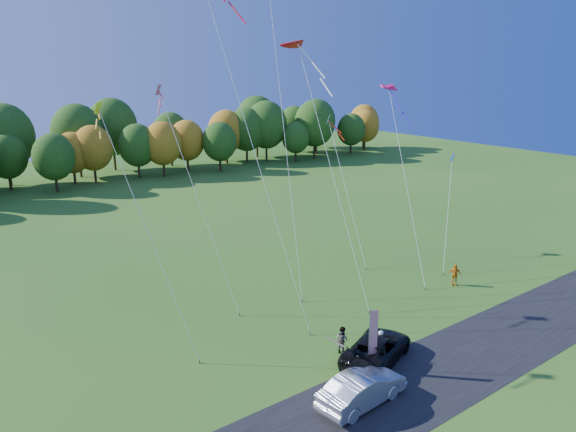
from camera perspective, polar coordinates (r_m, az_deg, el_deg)
ground at (r=33.09m, az=6.53°, el=-14.02°), size 160.00×160.00×0.00m
asphalt_strip at (r=30.78m, az=11.92°, el=-16.73°), size 90.00×6.00×0.01m
tree_line at (r=79.82m, az=-21.97°, el=2.60°), size 116.00×12.00×10.00m
black_suv at (r=32.58m, az=9.00°, el=-13.09°), size 6.02×4.35×1.52m
silver_sedan at (r=28.82m, az=7.54°, el=-17.02°), size 5.08×2.09×1.64m
person_tailgate_a at (r=32.90m, az=9.41°, el=-12.69°), size 0.52×0.67×1.65m
person_tailgate_b at (r=33.05m, az=5.51°, el=-12.41°), size 0.68×0.84×1.64m
person_east at (r=43.95m, az=16.57°, el=-5.73°), size 0.89×1.03×1.66m
feather_flag at (r=30.74m, az=8.58°, el=-11.76°), size 0.47×0.22×3.72m
kite_delta_blue at (r=35.51m, az=-4.13°, el=8.95°), size 3.04×11.52×24.20m
kite_parafoil_orange at (r=41.97m, az=-0.95°, el=13.68°), size 6.44×11.88×30.27m
kite_delta_red at (r=39.62m, az=4.26°, el=5.47°), size 3.04×10.97×19.05m
kite_parafoil_rainbow at (r=44.74m, az=11.88°, el=3.52°), size 5.62×8.81×14.70m
kite_diamond_yellow at (r=31.34m, az=-13.89°, el=-2.03°), size 3.29×5.43×14.46m
kite_diamond_white at (r=47.18m, az=5.93°, el=2.67°), size 2.38×7.53×12.10m
kite_diamond_pink at (r=37.13m, az=-9.04°, el=1.44°), size 2.75×6.40×15.12m
kite_diamond_blue_low at (r=47.47m, az=15.93°, el=0.28°), size 5.28×3.98×9.04m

